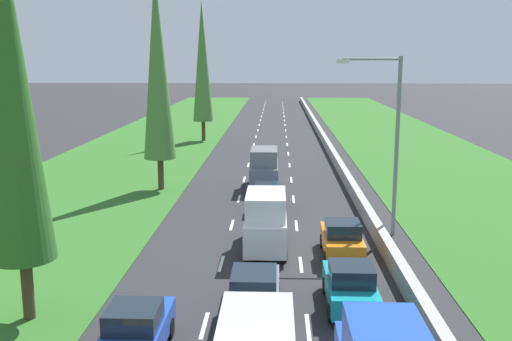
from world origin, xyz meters
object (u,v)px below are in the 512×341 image
orange_hatchback_right_lane (342,239)px  poplar_tree_third (202,62)px  poplar_tree_nearest (12,90)px  grey_sedan_centre_lane (254,293)px  poplar_tree_second (157,67)px  white_van_centre_lane (266,221)px  street_light_mast (390,133)px  blue_hatchback_left_lane (136,331)px  grey_van_centre_lane (264,169)px  teal_hatchback_right_lane (350,286)px  blue_hatchback_centre_lane (268,197)px

orange_hatchback_right_lane → poplar_tree_third: (-11.01, 37.27, 7.69)m
poplar_tree_nearest → grey_sedan_centre_lane: bearing=4.5°
poplar_tree_nearest → poplar_tree_second: bearing=88.3°
poplar_tree_third → grey_sedan_centre_lane: bearing=-80.5°
poplar_tree_nearest → poplar_tree_third: 44.10m
poplar_tree_second → orange_hatchback_right_lane: bearing=-50.7°
white_van_centre_lane → street_light_mast: 7.69m
blue_hatchback_left_lane → street_light_mast: bearing=52.3°
grey_van_centre_lane → poplar_tree_nearest: bearing=-110.2°
poplar_tree_nearest → poplar_tree_second: size_ratio=0.93×
teal_hatchback_right_lane → poplar_tree_second: size_ratio=0.27×
teal_hatchback_right_lane → blue_hatchback_left_lane: (-6.86, -3.71, 0.00)m
poplar_tree_nearest → street_light_mast: bearing=36.1°
blue_hatchback_left_lane → grey_van_centre_lane: bearing=81.9°
teal_hatchback_right_lane → poplar_tree_second: (-10.62, 18.85, 7.52)m
teal_hatchback_right_lane → orange_hatchback_right_lane: 5.53m
orange_hatchback_right_lane → poplar_tree_third: poplar_tree_third is taller
grey_sedan_centre_lane → teal_hatchback_right_lane: (3.43, 0.69, 0.02)m
teal_hatchback_right_lane → grey_van_centre_lane: bearing=100.3°
street_light_mast → blue_hatchback_left_lane: bearing=-127.7°
white_van_centre_lane → grey_van_centre_lane: size_ratio=1.00×
blue_hatchback_left_lane → poplar_tree_third: poplar_tree_third is taller
blue_hatchback_left_lane → blue_hatchback_centre_lane: size_ratio=1.00×
blue_hatchback_centre_lane → grey_van_centre_lane: size_ratio=0.80×
blue_hatchback_centre_lane → poplar_tree_second: 11.88m
poplar_tree_third → poplar_tree_nearest: bearing=-90.6°
grey_van_centre_lane → poplar_tree_second: 9.95m
grey_van_centre_lane → street_light_mast: street_light_mast is taller
white_van_centre_lane → street_light_mast: size_ratio=0.54×
grey_sedan_centre_lane → blue_hatchback_centre_lane: (0.27, 14.14, 0.02)m
blue_hatchback_left_lane → orange_hatchback_right_lane: (7.17, 9.24, 0.00)m
blue_hatchback_centre_lane → poplar_tree_second: bearing=144.1°
white_van_centre_lane → teal_hatchback_right_lane: white_van_centre_lane is taller
grey_van_centre_lane → poplar_tree_nearest: 23.10m
grey_sedan_centre_lane → poplar_tree_second: poplar_tree_second is taller
poplar_tree_third → orange_hatchback_right_lane: bearing=-73.5°
blue_hatchback_centre_lane → orange_hatchback_right_lane: (3.47, -7.93, 0.00)m
teal_hatchback_right_lane → poplar_tree_second: poplar_tree_second is taller
grey_sedan_centre_lane → blue_hatchback_left_lane: 4.57m
grey_sedan_centre_lane → orange_hatchback_right_lane: (3.74, 6.21, 0.02)m
grey_van_centre_lane → blue_hatchback_centre_lane: bearing=-86.5°
white_van_centre_lane → poplar_tree_nearest: bearing=-136.4°
teal_hatchback_right_lane → blue_hatchback_left_lane: 7.80m
blue_hatchback_left_lane → orange_hatchback_right_lane: bearing=52.2°
white_van_centre_lane → grey_sedan_centre_lane: bearing=-92.2°
orange_hatchback_right_lane → poplar_tree_nearest: (-11.51, -6.82, 7.03)m
poplar_tree_nearest → street_light_mast: (14.16, 10.31, -2.64)m
teal_hatchback_right_lane → blue_hatchback_left_lane: same height
orange_hatchback_right_lane → poplar_tree_second: 18.80m
poplar_tree_nearest → poplar_tree_second: 20.16m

